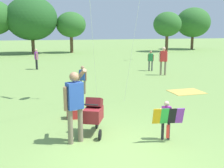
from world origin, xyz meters
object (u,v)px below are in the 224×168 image
(person_adult_flyer, at_px, (75,101))
(person_kid_running, at_px, (163,59))
(person_red_shirt, at_px, (83,77))
(person_couple_left, at_px, (151,59))
(person_sitting_far, at_px, (36,57))
(stroller, at_px, (94,112))
(child_with_butterfly_kite, at_px, (167,117))
(cooler_box, at_px, (74,113))
(picnic_blanket, at_px, (186,92))

(person_adult_flyer, xyz_separation_m, person_kid_running, (6.29, 8.77, -0.08))
(person_red_shirt, bearing_deg, person_kid_running, 33.69)
(person_adult_flyer, relative_size, person_couple_left, 1.40)
(person_sitting_far, xyz_separation_m, person_couple_left, (7.46, -2.48, -0.04))
(stroller, height_order, person_couple_left, person_couple_left)
(child_with_butterfly_kite, distance_m, person_kid_running, 10.03)
(child_with_butterfly_kite, bearing_deg, person_red_shirt, 104.09)
(person_kid_running, distance_m, cooler_box, 9.24)
(child_with_butterfly_kite, height_order, cooler_box, child_with_butterfly_kite)
(person_adult_flyer, xyz_separation_m, person_red_shirt, (0.89, 5.17, -0.37))
(person_sitting_far, relative_size, person_kid_running, 0.83)
(person_red_shirt, xyz_separation_m, person_kid_running, (5.40, 3.60, 0.29))
(person_red_shirt, height_order, picnic_blanket, person_red_shirt)
(person_kid_running, bearing_deg, cooler_box, -131.84)
(person_couple_left, xyz_separation_m, cooler_box, (-6.04, -8.66, -0.62))
(person_sitting_far, bearing_deg, person_adult_flyer, -84.44)
(picnic_blanket, bearing_deg, person_kid_running, 79.74)
(person_couple_left, bearing_deg, person_kid_running, -86.86)
(cooler_box, bearing_deg, child_with_butterfly_kite, -47.48)
(person_sitting_far, xyz_separation_m, person_kid_running, (7.56, -4.28, 0.17))
(person_adult_flyer, bearing_deg, stroller, 40.94)
(person_sitting_far, height_order, cooler_box, person_sitting_far)
(person_couple_left, relative_size, picnic_blanket, 0.92)
(person_red_shirt, xyz_separation_m, cooler_box, (-0.74, -3.25, -0.55))
(child_with_butterfly_kite, xyz_separation_m, person_couple_left, (3.90, 10.99, 0.17))
(person_adult_flyer, distance_m, person_sitting_far, 13.11)
(person_couple_left, bearing_deg, person_adult_flyer, -120.35)
(stroller, bearing_deg, person_kid_running, 55.32)
(picnic_blanket, height_order, cooler_box, cooler_box)
(person_couple_left, distance_m, person_kid_running, 1.82)
(person_couple_left, bearing_deg, person_sitting_far, 161.65)
(picnic_blanket, bearing_deg, stroller, -141.72)
(person_red_shirt, xyz_separation_m, person_sitting_far, (-2.16, 7.88, 0.11))
(person_adult_flyer, bearing_deg, person_sitting_far, 95.56)
(child_with_butterfly_kite, distance_m, stroller, 1.95)
(person_red_shirt, bearing_deg, person_adult_flyer, -99.76)
(person_kid_running, height_order, picnic_blanket, person_kid_running)
(person_red_shirt, bearing_deg, person_couple_left, 45.54)
(person_couple_left, xyz_separation_m, picnic_blanket, (-0.70, -6.19, -0.79))
(person_kid_running, xyz_separation_m, picnic_blanket, (-0.79, -4.39, -1.01))
(person_sitting_far, height_order, person_couple_left, person_sitting_far)
(person_sitting_far, distance_m, cooler_box, 11.24)
(stroller, relative_size, person_kid_running, 0.64)
(person_red_shirt, height_order, person_couple_left, person_couple_left)
(person_couple_left, bearing_deg, child_with_butterfly_kite, -109.55)
(child_with_butterfly_kite, bearing_deg, picnic_blanket, 56.23)
(child_with_butterfly_kite, bearing_deg, stroller, 152.83)
(person_adult_flyer, distance_m, person_red_shirt, 5.26)
(person_sitting_far, xyz_separation_m, cooler_box, (1.42, -11.13, -0.67))
(person_couple_left, xyz_separation_m, person_kid_running, (0.10, -1.80, 0.22))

